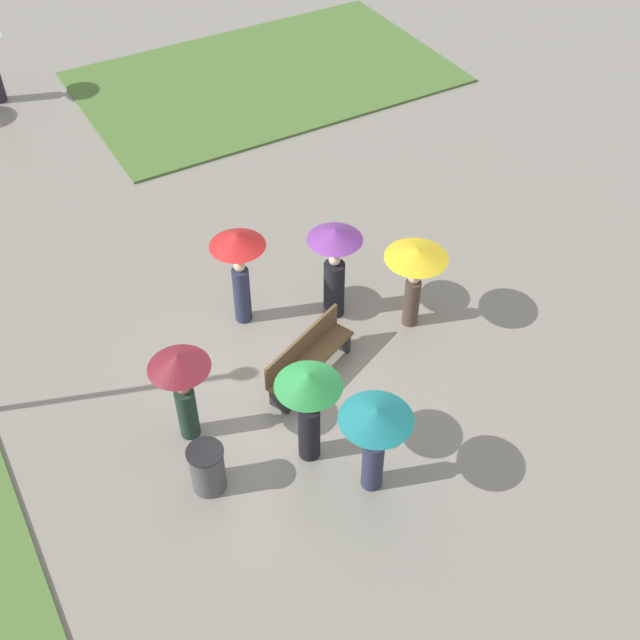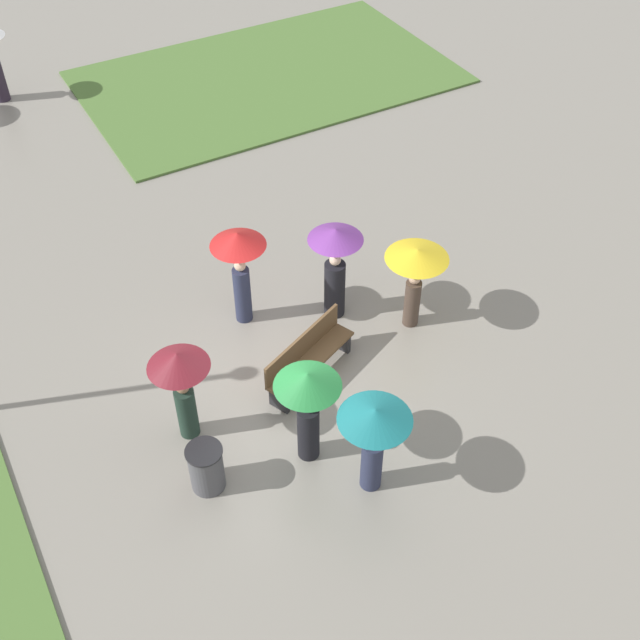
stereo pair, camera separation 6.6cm
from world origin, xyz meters
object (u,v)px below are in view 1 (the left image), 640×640
Objects in this scene: crowd_person_teal at (375,430)px; park_bench at (308,356)px; crowd_person_red at (239,257)px; crowd_person_purple at (335,260)px; crowd_person_yellow at (415,267)px; crowd_person_maroon at (181,377)px; crowd_person_green at (309,398)px; trash_bin at (207,468)px.

park_bench is at bearing 69.95° from crowd_person_teal.
crowd_person_purple is at bearing 123.87° from crowd_person_red.
crowd_person_teal is 3.62m from crowd_person_yellow.
crowd_person_green is at bearing 120.29° from crowd_person_maroon.
crowd_person_maroon is (0.14, 1.07, 0.91)m from trash_bin.
park_bench is at bearing -176.78° from crowd_person_green.
park_bench reaches higher than trash_bin.
crowd_person_purple is (1.52, -0.68, -0.19)m from crowd_person_red.
crowd_person_purple is (3.57, 2.35, 0.84)m from trash_bin.
crowd_person_purple is at bearing 20.33° from park_bench.
crowd_person_purple reaches higher than crowd_person_green.
crowd_person_teal is at bearing -173.78° from crowd_person_purple.
crowd_person_green is 3.25m from crowd_person_purple.
crowd_person_red is 3.05m from crowd_person_yellow.
crowd_person_yellow is 1.41m from crowd_person_purple.
crowd_person_red is at bearing 94.04° from crowd_person_purple.
crowd_person_green is at bearing 105.23° from crowd_person_teal.
crowd_person_maroon reaches higher than park_bench.
crowd_person_yellow is (2.50, 2.62, 0.03)m from crowd_person_teal.
crowd_person_teal is 0.88× the size of crowd_person_red.
park_bench is 1.85m from crowd_person_green.
crowd_person_red is (-0.33, 1.82, 0.97)m from park_bench.
trash_bin is 4.94m from crowd_person_yellow.
crowd_person_yellow is at bearing 17.15° from trash_bin.
crowd_person_purple reaches higher than crowd_person_maroon.
crowd_person_red is (0.45, 3.27, 0.13)m from crowd_person_green.
crowd_person_green is 3.30m from crowd_person_red.
crowd_person_yellow is at bearing -102.45° from crowd_person_purple.
crowd_person_purple is at bearing 53.70° from crowd_person_teal.
crowd_person_green is (-0.54, 0.95, 0.04)m from crowd_person_teal.
trash_bin is 0.42× the size of crowd_person_red.
park_bench is 2.31× the size of trash_bin.
crowd_person_red reaches higher than park_bench.
trash_bin is at bearing 64.30° from crowd_person_maroon.
crowd_person_teal is at bearing 96.62° from crowd_person_yellow.
crowd_person_red is at bearing 76.79° from park_bench.
crowd_person_yellow is 4.51m from crowd_person_maroon.
crowd_person_maroon is (-2.00, 2.25, 0.05)m from crowd_person_teal.
crowd_person_purple reaches higher than crowd_person_teal.
trash_bin is at bearing 136.67° from crowd_person_teal.
trash_bin is at bearing -176.53° from park_bench.
crowd_person_green is at bearing -141.91° from park_bench.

